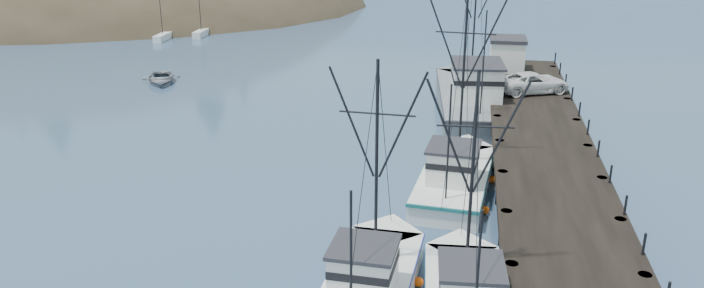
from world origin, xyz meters
name	(u,v)px	position (x,y,z in m)	size (l,w,h in m)	color
pier	(543,147)	(14.00, 16.00, 1.69)	(6.00, 44.00, 2.00)	black
moored_sailboats	(141,28)	(-30.95, 54.85, 0.33)	(19.28, 16.88, 6.35)	silver
trawler_mid	(371,281)	(5.62, 0.60, 0.82)	(4.07, 10.55, 10.54)	silver
trawler_far	(455,176)	(8.86, 12.64, 0.82)	(4.78, 11.74, 11.89)	silver
work_vessel	(472,98)	(9.72, 27.70, 1.23)	(6.37, 17.17, 14.09)	slate
pier_shed	(507,54)	(12.50, 34.00, 3.42)	(3.00, 3.20, 2.80)	silver
pickup_truck	(533,82)	(14.21, 27.27, 2.76)	(2.54, 5.50, 1.53)	silver
motorboat	(161,82)	(-18.13, 32.20, 0.00)	(3.54, 4.95, 1.03)	slate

